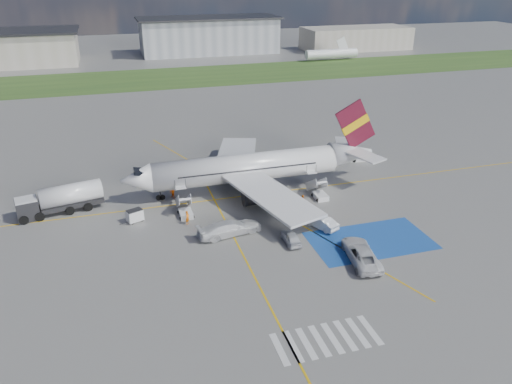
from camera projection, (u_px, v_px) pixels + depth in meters
ground at (278, 236)px, 58.70m from camera, size 400.00×400.00×0.00m
grass_strip at (169, 78)px, 141.53m from camera, size 400.00×30.00×0.01m
taxiway_line_main at (250, 195)px, 69.16m from camera, size 120.00×0.20×0.01m
taxiway_line_cross at (262, 292)px, 48.68m from camera, size 0.20×60.00×0.01m
taxiway_line_diag at (250, 195)px, 69.16m from camera, size 20.71×56.45×0.01m
staging_box at (370, 240)px, 57.82m from camera, size 14.00×8.00×0.01m
crosswalk at (326, 339)px, 42.54m from camera, size 9.00×4.00×0.01m
terminal_centre at (209, 36)px, 179.14m from camera, size 48.00×18.00×12.00m
terminal_east at (356, 38)px, 188.21m from camera, size 40.00×16.00×8.00m
airliner at (256, 166)px, 69.90m from camera, size 36.81×32.95×11.92m
airstairs_fwd at (185, 210)px, 63.56m from camera, size 1.90×5.20×3.60m
airstairs_aft at (319, 193)px, 68.38m from camera, size 1.90×5.20×3.60m
fuel_tanker at (61, 201)px, 63.93m from camera, size 10.83×4.92×3.58m
gpu_cart at (135, 216)px, 61.84m from camera, size 2.23×1.84×1.61m
belt_loader at (363, 158)px, 81.49m from camera, size 5.09×2.47×1.48m
car_silver_a at (291, 238)px, 57.10m from camera, size 1.68×3.98×1.34m
car_silver_b at (321, 222)px, 60.35m from camera, size 3.34×4.67×1.46m
van_white_a at (361, 251)px, 53.55m from camera, size 3.62×6.22×2.20m
van_white_b at (230, 226)px, 58.66m from camera, size 6.18×3.27×2.30m
crew_fwd at (187, 217)px, 61.22m from camera, size 0.72×0.75×1.74m
crew_nose at (172, 192)px, 68.10m from camera, size 0.96×1.02×1.68m
crew_aft at (303, 201)px, 65.39m from camera, size 0.88×1.13×1.78m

